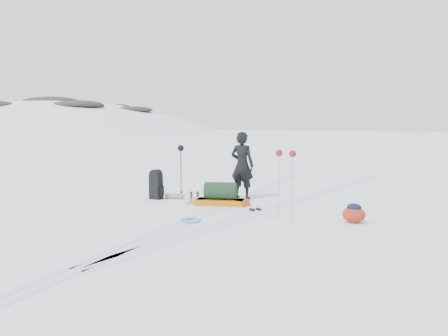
{
  "coord_description": "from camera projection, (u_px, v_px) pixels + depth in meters",
  "views": [
    {
      "loc": [
        5.03,
        -9.2,
        2.08
      ],
      "look_at": [
        -0.03,
        0.33,
        0.95
      ],
      "focal_mm": 35.0,
      "sensor_mm": 36.0,
      "label": 1
    }
  ],
  "objects": [
    {
      "name": "ground",
      "position": [
        219.0,
        208.0,
        10.65
      ],
      "size": [
        200.0,
        200.0,
        0.0
      ],
      "primitive_type": "plane",
      "color": "white",
      "rests_on": "ground"
    },
    {
      "name": "ski_tracks",
      "position": [
        256.0,
        204.0,
        11.13
      ],
      "size": [
        3.38,
        17.97,
        0.01
      ],
      "color": "silver",
      "rests_on": "ground"
    },
    {
      "name": "skier",
      "position": [
        242.0,
        165.0,
        11.9
      ],
      "size": [
        0.67,
        0.44,
        1.83
      ],
      "primitive_type": "imported",
      "rotation": [
        0.0,
        0.0,
        3.13
      ],
      "color": "black",
      "rests_on": "ground"
    },
    {
      "name": "pulk_sled",
      "position": [
        220.0,
        196.0,
        11.02
      ],
      "size": [
        1.58,
        0.87,
        0.58
      ],
      "rotation": [
        0.0,
        0.0,
        0.3
      ],
      "color": "#C3660B",
      "rests_on": "ground"
    },
    {
      "name": "expedition_rucksack",
      "position": [
        158.0,
        185.0,
        11.87
      ],
      "size": [
        0.85,
        0.5,
        0.81
      ],
      "rotation": [
        0.0,
        0.0,
        -0.04
      ],
      "color": "black",
      "rests_on": "ground"
    },
    {
      "name": "ski_poles_black",
      "position": [
        181.0,
        154.0,
        12.3
      ],
      "size": [
        0.18,
        0.18,
        1.45
      ],
      "rotation": [
        0.0,
        0.0,
        -0.01
      ],
      "color": "black",
      "rests_on": "ground"
    },
    {
      "name": "ski_poles_silver",
      "position": [
        286.0,
        161.0,
        9.22
      ],
      "size": [
        0.48,
        0.21,
        1.51
      ],
      "rotation": [
        0.0,
        0.0,
        -0.02
      ],
      "color": "#B7BABE",
      "rests_on": "ground"
    },
    {
      "name": "touring_skis_grey",
      "position": [
        213.0,
        201.0,
        11.55
      ],
      "size": [
        1.06,
        1.44,
        0.06
      ],
      "rotation": [
        0.0,
        0.0,
        0.98
      ],
      "color": "gray",
      "rests_on": "ground"
    },
    {
      "name": "touring_skis_white",
      "position": [
        255.0,
        210.0,
        10.28
      ],
      "size": [
        1.52,
        1.24,
        0.06
      ],
      "rotation": [
        0.0,
        0.0,
        -0.65
      ],
      "color": "silver",
      "rests_on": "ground"
    },
    {
      "name": "rope_coil",
      "position": [
        191.0,
        220.0,
        9.2
      ],
      "size": [
        0.53,
        0.53,
        0.05
      ],
      "rotation": [
        0.0,
        0.0,
        -0.19
      ],
      "color": "#53A6C9",
      "rests_on": "ground"
    },
    {
      "name": "small_daypack",
      "position": [
        354.0,
        213.0,
        9.06
      ],
      "size": [
        0.59,
        0.55,
        0.41
      ],
      "rotation": [
        0.0,
        0.0,
        -0.53
      ],
      "color": "maroon",
      "rests_on": "ground"
    },
    {
      "name": "thermos_pair",
      "position": [
        194.0,
        197.0,
        11.48
      ],
      "size": [
        0.17,
        0.29,
        0.28
      ],
      "rotation": [
        0.0,
        0.0,
        0.41
      ],
      "color": "#4F5356",
      "rests_on": "ground"
    },
    {
      "name": "stuff_sack",
      "position": [
        213.0,
        193.0,
        12.19
      ],
      "size": [
        0.38,
        0.32,
        0.21
      ],
      "rotation": [
        0.0,
        0.0,
        0.25
      ],
      "color": "black",
      "rests_on": "ground"
    }
  ]
}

